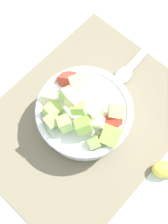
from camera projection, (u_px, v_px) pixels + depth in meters
ground_plane at (84, 121)px, 0.68m from camera, size 2.40×2.40×0.00m
placemat at (84, 120)px, 0.68m from camera, size 0.48×0.37×0.01m
salad_bowl at (84, 114)px, 0.64m from camera, size 0.21×0.21×0.13m
serving_spoon at (133, 65)px, 0.72m from camera, size 0.20×0.04×0.01m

